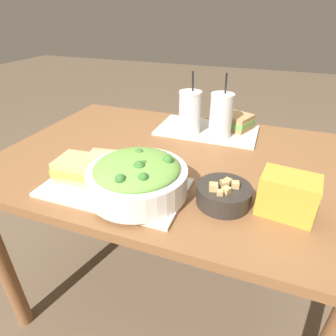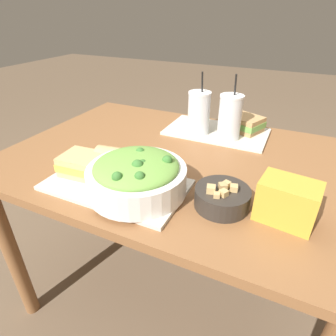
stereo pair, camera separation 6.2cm
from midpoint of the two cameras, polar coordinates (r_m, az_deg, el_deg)
ground_plane at (r=1.55m, az=-0.99°, el=-23.36°), size 12.00×12.00×0.00m
dining_table at (r=1.10m, az=-1.29°, el=-2.51°), size 1.24×0.88×0.76m
tray_near at (r=0.87m, az=-12.69°, el=-3.93°), size 0.43×0.24×0.01m
tray_far at (r=1.25m, az=6.51°, el=7.62°), size 0.43×0.24×0.01m
salad_bowl at (r=0.80m, az=-8.56°, el=-1.72°), size 0.28×0.28×0.12m
soup_bowl at (r=0.79m, az=9.05°, el=-5.30°), size 0.15×0.15×0.07m
sandwich_near at (r=0.92m, az=-18.99°, el=-0.12°), size 0.16×0.12×0.06m
baguette_near at (r=0.92m, az=-12.38°, el=1.33°), size 0.16×0.09×0.07m
sandwich_far at (r=1.27m, az=11.98°, el=9.27°), size 0.17×0.16×0.06m
drink_cup_dark at (r=1.18m, az=2.94°, el=10.96°), size 0.09×0.09×0.25m
drink_cup_red at (r=1.15m, az=9.16°, el=10.17°), size 0.09×0.09×0.26m
chip_bag at (r=0.78m, az=21.05°, el=-5.24°), size 0.15×0.11×0.11m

